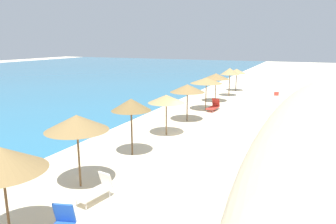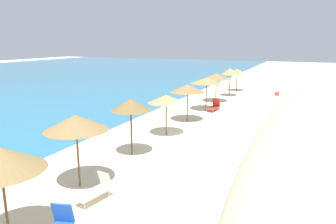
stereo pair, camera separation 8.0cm
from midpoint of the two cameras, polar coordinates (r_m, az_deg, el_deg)
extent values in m
plane|color=beige|center=(19.20, 4.92, -4.91)|extent=(160.00, 160.00, 0.00)
ellipsoid|color=beige|center=(20.56, 27.52, -1.16)|extent=(37.82, 8.93, 2.76)
cylinder|color=brown|center=(10.53, -26.83, -14.51)|extent=(0.08, 0.08, 2.38)
cone|color=olive|center=(10.01, -27.61, -7.40)|extent=(2.46, 2.46, 0.69)
cylinder|color=brown|center=(13.30, -15.58, -7.71)|extent=(0.08, 0.08, 2.49)
cone|color=olive|center=(12.89, -15.94, -1.83)|extent=(2.49, 2.49, 0.62)
cylinder|color=brown|center=(16.36, -6.41, -3.49)|extent=(0.09, 0.09, 2.50)
cone|color=olive|center=(16.03, -6.53, 1.33)|extent=(2.01, 2.01, 0.61)
cylinder|color=brown|center=(19.77, -0.21, -1.05)|extent=(0.08, 0.08, 2.20)
cone|color=tan|center=(19.52, -0.21, 2.38)|extent=(2.25, 2.25, 0.50)
cylinder|color=brown|center=(23.27, 3.56, 1.13)|extent=(0.08, 0.08, 2.30)
cone|color=olive|center=(23.05, 3.60, 4.26)|extent=(2.51, 2.51, 0.57)
cylinder|color=brown|center=(27.09, 6.92, 2.84)|extent=(0.08, 0.08, 2.45)
cone|color=#9E7F4C|center=(26.90, 7.00, 5.61)|extent=(2.67, 2.67, 0.49)
cylinder|color=brown|center=(31.05, 8.64, 3.94)|extent=(0.08, 0.08, 2.36)
cone|color=olive|center=(30.89, 8.71, 6.33)|extent=(2.55, 2.55, 0.54)
cylinder|color=brown|center=(34.56, 11.04, 4.80)|extent=(0.10, 0.10, 2.46)
cone|color=tan|center=(34.41, 11.14, 7.14)|extent=(1.97, 1.97, 0.68)
cylinder|color=brown|center=(38.47, 12.23, 5.32)|extent=(0.09, 0.09, 2.20)
cone|color=tan|center=(38.34, 12.31, 7.13)|extent=(2.07, 2.07, 0.54)
cube|color=red|center=(27.02, 8.11, 0.75)|extent=(1.55, 0.80, 0.07)
cube|color=red|center=(27.60, 8.68, 1.71)|extent=(0.30, 0.66, 0.69)
cylinder|color=silver|center=(26.58, 7.04, 0.23)|extent=(0.04, 0.04, 0.24)
cylinder|color=silver|center=(26.38, 8.13, 0.11)|extent=(0.04, 0.04, 0.24)
cylinder|color=silver|center=(27.73, 8.07, 0.72)|extent=(0.04, 0.04, 0.24)
cylinder|color=silver|center=(27.54, 9.12, 0.60)|extent=(0.04, 0.04, 0.24)
cube|color=white|center=(12.28, -13.14, -13.94)|extent=(1.45, 0.79, 0.07)
cube|color=white|center=(12.54, -11.02, -11.70)|extent=(0.34, 0.60, 0.60)
cylinder|color=silver|center=(12.19, -15.96, -15.29)|extent=(0.04, 0.04, 0.30)
cylinder|color=silver|center=(11.86, -14.40, -16.02)|extent=(0.04, 0.04, 0.30)
cylinder|color=silver|center=(12.87, -11.90, -13.50)|extent=(0.04, 0.04, 0.30)
cylinder|color=silver|center=(12.56, -10.33, -14.12)|extent=(0.04, 0.04, 0.30)
cube|color=blue|center=(10.48, -18.02, -16.74)|extent=(0.42, 0.68, 0.70)
cube|color=red|center=(36.44, 18.93, 3.09)|extent=(0.45, 0.52, 0.39)
camera|label=1|loc=(0.04, -89.89, 0.02)|focal=34.15mm
camera|label=2|loc=(0.04, 90.11, -0.02)|focal=34.15mm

